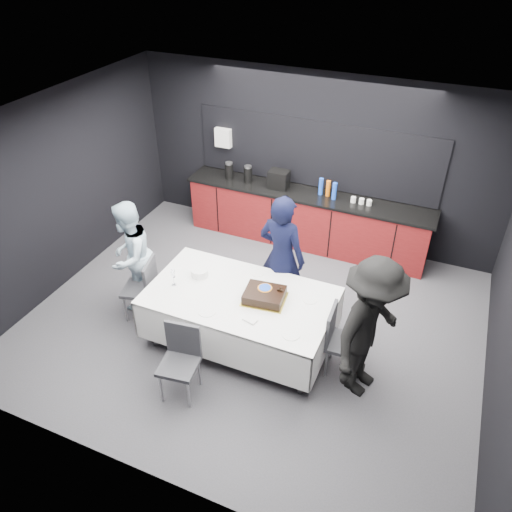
{
  "coord_description": "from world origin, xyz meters",
  "views": [
    {
      "loc": [
        2.08,
        -4.72,
        4.71
      ],
      "look_at": [
        0.0,
        0.1,
        1.05
      ],
      "focal_mm": 35.0,
      "sensor_mm": 36.0,
      "label": 1
    }
  ],
  "objects_px": {
    "cake_assembly": "(265,295)",
    "chair_right": "(339,337)",
    "person_left": "(130,256)",
    "person_right": "(370,329)",
    "person_center": "(282,257)",
    "chair_left": "(144,285)",
    "plate_stack": "(200,272)",
    "champagne_flute": "(173,275)",
    "chair_near": "(181,356)",
    "party_table": "(240,304)"
  },
  "relations": [
    {
      "from": "cake_assembly",
      "to": "champagne_flute",
      "type": "distance_m",
      "value": 1.19
    },
    {
      "from": "party_table",
      "to": "person_center",
      "type": "relative_size",
      "value": 1.27
    },
    {
      "from": "plate_stack",
      "to": "chair_left",
      "type": "xyz_separation_m",
      "value": [
        -0.76,
        -0.21,
        -0.3
      ]
    },
    {
      "from": "party_table",
      "to": "chair_right",
      "type": "relative_size",
      "value": 2.51
    },
    {
      "from": "plate_stack",
      "to": "person_left",
      "type": "distance_m",
      "value": 1.08
    },
    {
      "from": "party_table",
      "to": "chair_near",
      "type": "bearing_deg",
      "value": -106.72
    },
    {
      "from": "plate_stack",
      "to": "person_center",
      "type": "height_order",
      "value": "person_center"
    },
    {
      "from": "champagne_flute",
      "to": "person_center",
      "type": "xyz_separation_m",
      "value": [
        1.11,
        0.93,
        -0.03
      ]
    },
    {
      "from": "party_table",
      "to": "champagne_flute",
      "type": "bearing_deg",
      "value": -170.44
    },
    {
      "from": "party_table",
      "to": "person_left",
      "type": "distance_m",
      "value": 1.74
    },
    {
      "from": "cake_assembly",
      "to": "person_right",
      "type": "relative_size",
      "value": 0.31
    },
    {
      "from": "party_table",
      "to": "champagne_flute",
      "type": "xyz_separation_m",
      "value": [
        -0.86,
        -0.14,
        0.3
      ]
    },
    {
      "from": "plate_stack",
      "to": "person_right",
      "type": "xyz_separation_m",
      "value": [
        2.28,
        -0.27,
        0.08
      ]
    },
    {
      "from": "cake_assembly",
      "to": "chair_near",
      "type": "xyz_separation_m",
      "value": [
        -0.61,
        -1.03,
        -0.31
      ]
    },
    {
      "from": "chair_left",
      "to": "person_left",
      "type": "bearing_deg",
      "value": 148.48
    },
    {
      "from": "champagne_flute",
      "to": "person_center",
      "type": "relative_size",
      "value": 0.12
    },
    {
      "from": "champagne_flute",
      "to": "chair_right",
      "type": "distance_m",
      "value": 2.18
    },
    {
      "from": "chair_left",
      "to": "person_center",
      "type": "relative_size",
      "value": 0.51
    },
    {
      "from": "person_left",
      "to": "person_right",
      "type": "height_order",
      "value": "person_right"
    },
    {
      "from": "plate_stack",
      "to": "chair_near",
      "type": "xyz_separation_m",
      "value": [
        0.36,
        -1.14,
        -0.3
      ]
    },
    {
      "from": "chair_near",
      "to": "person_center",
      "type": "distance_m",
      "value": 1.89
    },
    {
      "from": "person_right",
      "to": "cake_assembly",
      "type": "bearing_deg",
      "value": 99.28
    },
    {
      "from": "champagne_flute",
      "to": "person_left",
      "type": "xyz_separation_m",
      "value": [
        -0.87,
        0.29,
        -0.14
      ]
    },
    {
      "from": "party_table",
      "to": "chair_left",
      "type": "xyz_separation_m",
      "value": [
        -1.41,
        -0.05,
        -0.11
      ]
    },
    {
      "from": "plate_stack",
      "to": "champagne_flute",
      "type": "height_order",
      "value": "champagne_flute"
    },
    {
      "from": "person_center",
      "to": "person_right",
      "type": "bearing_deg",
      "value": 155.24
    },
    {
      "from": "cake_assembly",
      "to": "chair_right",
      "type": "distance_m",
      "value": 1.02
    },
    {
      "from": "person_center",
      "to": "person_right",
      "type": "xyz_separation_m",
      "value": [
        1.38,
        -0.9,
        -0.0
      ]
    },
    {
      "from": "chair_left",
      "to": "chair_right",
      "type": "bearing_deg",
      "value": 1.65
    },
    {
      "from": "chair_left",
      "to": "cake_assembly",
      "type": "bearing_deg",
      "value": 3.09
    },
    {
      "from": "person_center",
      "to": "person_left",
      "type": "height_order",
      "value": "person_center"
    },
    {
      "from": "plate_stack",
      "to": "chair_right",
      "type": "height_order",
      "value": "chair_right"
    },
    {
      "from": "chair_near",
      "to": "person_right",
      "type": "height_order",
      "value": "person_right"
    },
    {
      "from": "chair_left",
      "to": "person_right",
      "type": "xyz_separation_m",
      "value": [
        3.05,
        -0.07,
        0.38
      ]
    },
    {
      "from": "cake_assembly",
      "to": "plate_stack",
      "type": "height_order",
      "value": "cake_assembly"
    },
    {
      "from": "party_table",
      "to": "plate_stack",
      "type": "height_order",
      "value": "plate_stack"
    },
    {
      "from": "party_table",
      "to": "person_left",
      "type": "height_order",
      "value": "person_left"
    },
    {
      "from": "champagne_flute",
      "to": "chair_left",
      "type": "relative_size",
      "value": 0.24
    },
    {
      "from": "cake_assembly",
      "to": "chair_near",
      "type": "distance_m",
      "value": 1.23
    },
    {
      "from": "party_table",
      "to": "person_right",
      "type": "distance_m",
      "value": 1.66
    },
    {
      "from": "party_table",
      "to": "person_center",
      "type": "height_order",
      "value": "person_center"
    },
    {
      "from": "cake_assembly",
      "to": "champagne_flute",
      "type": "height_order",
      "value": "champagne_flute"
    },
    {
      "from": "plate_stack",
      "to": "chair_near",
      "type": "height_order",
      "value": "chair_near"
    },
    {
      "from": "person_center",
      "to": "party_table",
      "type": "bearing_deg",
      "value": 80.73
    },
    {
      "from": "champagne_flute",
      "to": "chair_near",
      "type": "distance_m",
      "value": 1.09
    },
    {
      "from": "chair_left",
      "to": "person_center",
      "type": "xyz_separation_m",
      "value": [
        1.66,
        0.83,
        0.38
      ]
    },
    {
      "from": "plate_stack",
      "to": "party_table",
      "type": "bearing_deg",
      "value": -13.45
    },
    {
      "from": "person_right",
      "to": "chair_left",
      "type": "bearing_deg",
      "value": 104.96
    },
    {
      "from": "cake_assembly",
      "to": "plate_stack",
      "type": "bearing_deg",
      "value": 173.32
    },
    {
      "from": "chair_near",
      "to": "person_center",
      "type": "bearing_deg",
      "value": 72.86
    }
  ]
}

